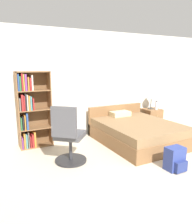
# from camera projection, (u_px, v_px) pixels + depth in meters

# --- Properties ---
(wall_back) EXTENTS (9.00, 0.06, 2.60)m
(wall_back) POSITION_uv_depth(u_px,v_px,m) (94.00, 84.00, 5.59)
(wall_back) COLOR silver
(wall_back) RESTS_ON ground_plane
(bookshelf) EXTENTS (0.70, 0.33, 1.64)m
(bookshelf) POSITION_uv_depth(u_px,v_px,m) (30.00, 110.00, 4.66)
(bookshelf) COLOR brown
(bookshelf) RESTS_ON ground_plane
(bed) EXTENTS (1.58, 1.98, 0.73)m
(bed) POSITION_uv_depth(u_px,v_px,m) (136.00, 131.00, 5.09)
(bed) COLOR brown
(bed) RESTS_ON ground_plane
(office_chair) EXTENTS (0.71, 0.72, 1.09)m
(office_chair) POSITION_uv_depth(u_px,v_px,m) (69.00, 138.00, 3.91)
(office_chair) COLOR #232326
(office_chair) RESTS_ON ground_plane
(nightstand) EXTENTS (0.48, 0.48, 0.54)m
(nightstand) POSITION_uv_depth(u_px,v_px,m) (151.00, 118.00, 6.31)
(nightstand) COLOR brown
(nightstand) RESTS_ON ground_plane
(table_lamp) EXTENTS (0.27, 0.27, 0.50)m
(table_lamp) POSITION_uv_depth(u_px,v_px,m) (151.00, 96.00, 6.20)
(table_lamp) COLOR #333333
(table_lamp) RESTS_ON nightstand
(water_bottle) EXTENTS (0.08, 0.08, 0.25)m
(water_bottle) POSITION_uv_depth(u_px,v_px,m) (156.00, 105.00, 6.16)
(water_bottle) COLOR silver
(water_bottle) RESTS_ON nightstand
(backpack_blue) EXTENTS (0.32, 0.29, 0.40)m
(backpack_blue) POSITION_uv_depth(u_px,v_px,m) (175.00, 159.00, 3.72)
(backpack_blue) COLOR navy
(backpack_blue) RESTS_ON ground_plane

